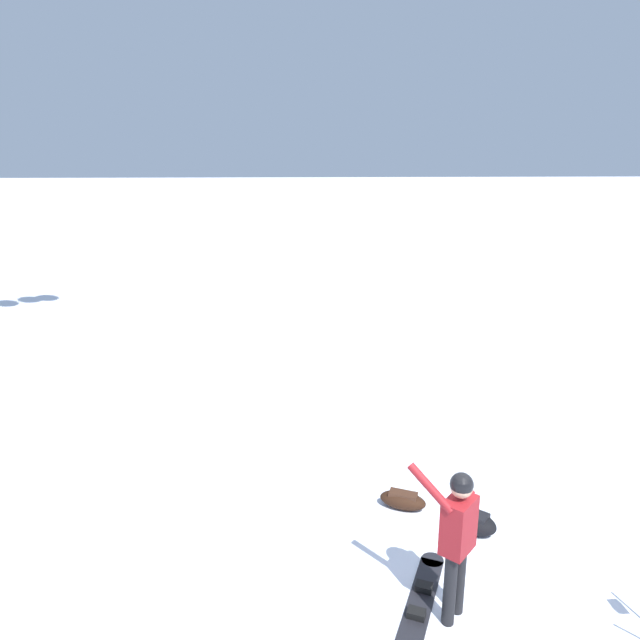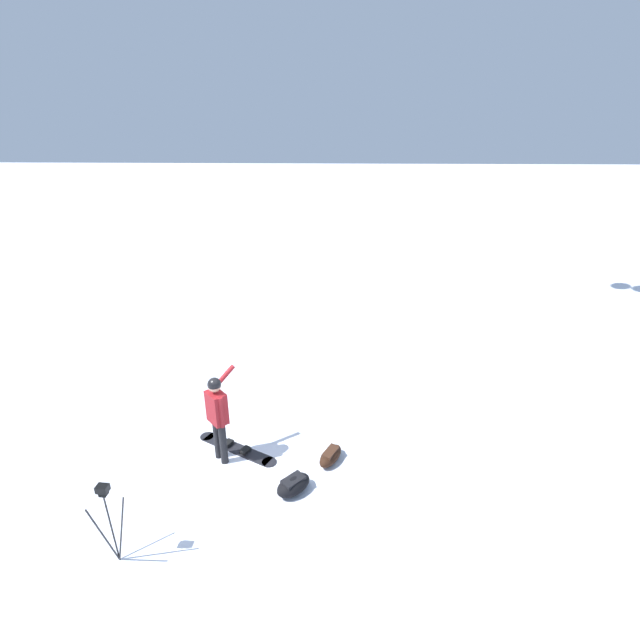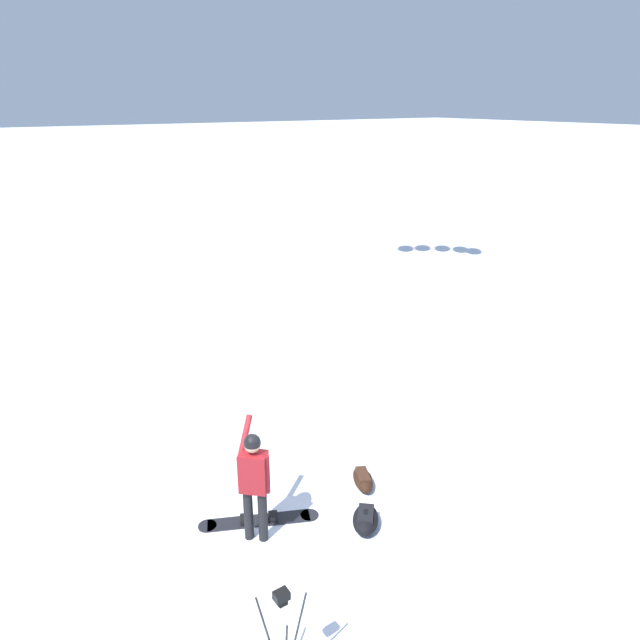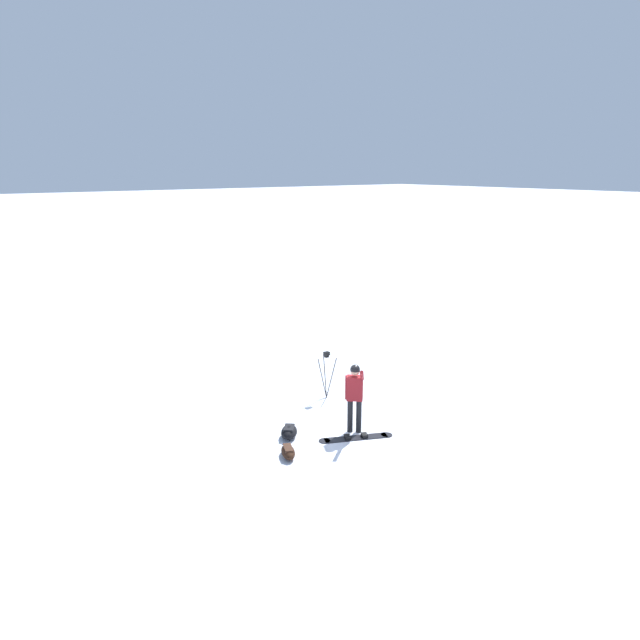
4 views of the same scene
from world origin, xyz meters
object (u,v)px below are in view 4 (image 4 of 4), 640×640
object	(u,v)px
snowboarder	(355,391)
snowboard	(356,437)
gear_bag_large	(288,452)
gear_bag_small	(289,432)
camera_tripod	(326,365)

from	to	relation	value
snowboarder	snowboard	size ratio (longest dim) A/B	1.05
gear_bag_large	gear_bag_small	xyz separation A→B (m)	(0.84, -0.60, 0.02)
snowboard	gear_bag_small	bearing A→B (deg)	51.35
camera_tripod	gear_bag_small	size ratio (longest dim) A/B	1.83
snowboarder	gear_bag_small	world-z (taller)	snowboarder
snowboard	gear_bag_small	distance (m)	1.66
snowboard	gear_bag_small	world-z (taller)	gear_bag_small
gear_bag_small	snowboard	bearing A→B (deg)	-128.65
snowboard	camera_tripod	bearing A→B (deg)	-22.45
camera_tripod	gear_bag_small	bearing A→B (deg)	123.30
snowboard	gear_bag_large	bearing A→B (deg)	84.07
snowboarder	gear_bag_large	size ratio (longest dim) A/B	2.46
camera_tripod	gear_bag_small	world-z (taller)	camera_tripod
snowboard	camera_tripod	world-z (taller)	camera_tripod
snowboarder	gear_bag_large	xyz separation A→B (m)	(-0.11, 2.10, -0.98)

